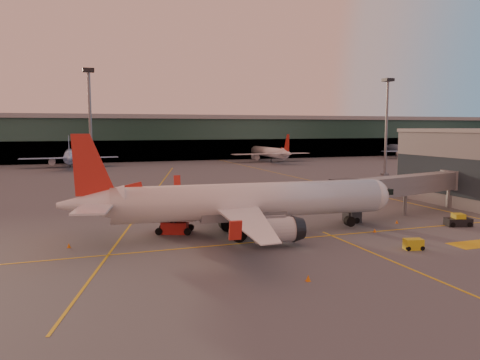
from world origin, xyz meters
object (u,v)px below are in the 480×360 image
object	(u,v)px
gpu_cart	(413,244)
pushback_tug	(458,221)
main_airplane	(240,203)
catering_truck	(173,213)

from	to	relation	value
gpu_cart	pushback_tug	size ratio (longest dim) A/B	0.61
main_airplane	gpu_cart	bearing A→B (deg)	-34.70
main_airplane	gpu_cart	xyz separation A→B (m)	(15.08, -12.31, -3.40)
catering_truck	gpu_cart	xyz separation A→B (m)	(22.38, -16.19, -1.91)
main_airplane	catering_truck	distance (m)	8.40
gpu_cart	catering_truck	bearing A→B (deg)	157.48
catering_truck	gpu_cart	distance (m)	27.69
pushback_tug	gpu_cart	bearing A→B (deg)	-133.94
main_airplane	pushback_tug	distance (m)	29.20
main_airplane	gpu_cart	distance (m)	19.76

